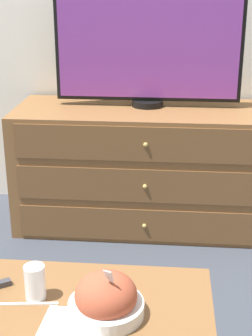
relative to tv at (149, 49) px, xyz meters
name	(u,v)px	position (x,y,z in m)	size (l,w,h in m)	color
ground_plane	(148,200)	(0.00, 0.24, -0.98)	(12.00, 12.00, 0.00)	#383D47
dresser	(148,167)	(0.01, -0.06, -0.64)	(1.44, 0.57, 0.67)	brown
tv	(149,49)	(0.00, 0.00, 0.00)	(0.99, 0.17, 0.60)	black
coffee_table	(65,325)	(-0.17, -1.48, -0.63)	(0.89, 0.52, 0.41)	brown
takeout_bowl	(106,299)	(-0.04, -1.50, -0.51)	(0.22, 0.22, 0.18)	silver
drink_cup	(35,284)	(-0.27, -1.44, -0.52)	(0.06, 0.06, 0.11)	#9E6638
napkin	(73,329)	(-0.13, -1.58, -0.56)	(0.20, 0.20, 0.00)	white
knife	(27,304)	(-0.29, -1.47, -0.56)	(0.19, 0.03, 0.01)	white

